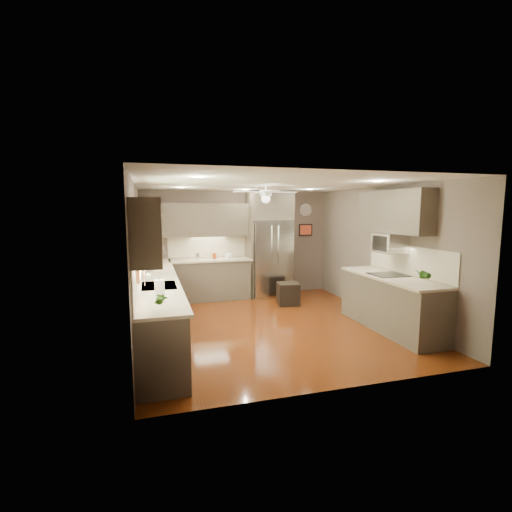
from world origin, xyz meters
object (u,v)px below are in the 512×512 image
microwave (390,243)px  bowl (229,257)px  soap_bottle (148,276)px  refrigerator (270,247)px  canister_c (208,255)px  canister_b (198,256)px  potted_plant_left (161,299)px  paper_towel (160,291)px  canister_d (214,256)px  stool (288,294)px  potted_plant_right (421,274)px

microwave → bowl: bearing=129.7°
soap_bottle → refrigerator: refrigerator is taller
soap_bottle → microwave: microwave is taller
canister_c → soap_bottle: (-1.32, -2.40, -0.01)m
canister_c → microwave: microwave is taller
canister_b → potted_plant_left: potted_plant_left is taller
canister_c → paper_towel: 3.96m
canister_d → refrigerator: refrigerator is taller
stool → microwave: bearing=-56.4°
canister_c → bowl: size_ratio=0.97×
stool → soap_bottle: bearing=-154.1°
soap_bottle → stool: (2.91, 1.42, -0.79)m
microwave → stool: microwave is taller
canister_c → stool: canister_c is taller
canister_c → potted_plant_left: potted_plant_left is taller
canister_c → potted_plant_left: size_ratio=0.71×
refrigerator → paper_towel: bearing=-125.6°
potted_plant_right → potted_plant_left: bearing=-173.3°
paper_towel → soap_bottle: bearing=95.7°
soap_bottle → potted_plant_right: 4.23m
bowl → refrigerator: bearing=-3.5°
canister_b → microwave: bearing=-42.7°
potted_plant_right → microwave: (0.10, 0.95, 0.39)m
canister_b → canister_c: 0.24m
canister_c → canister_d: bearing=-6.2°
paper_towel → canister_b: bearing=76.0°
canister_b → bowl: bearing=-2.4°
canister_d → microwave: bearing=-46.4°
potted_plant_right → refrigerator: bearing=108.4°
canister_c → potted_plant_left: 4.36m
canister_b → paper_towel: 3.90m
potted_plant_left → microwave: microwave is taller
soap_bottle → bowl: size_ratio=0.86×
canister_d → paper_towel: 3.99m
soap_bottle → potted_plant_right: size_ratio=0.56×
canister_c → refrigerator: bearing=-3.3°
potted_plant_right → bowl: size_ratio=1.52×
bowl → potted_plant_left: bearing=-111.8°
canister_d → paper_towel: (-1.32, -3.77, 0.08)m
potted_plant_right → stool: (-1.10, 2.76, -0.85)m
stool → paper_towel: 4.03m
potted_plant_right → bowl: (-2.20, 3.72, -0.13)m
soap_bottle → potted_plant_left: potted_plant_left is taller
soap_bottle → paper_towel: bearing=-84.3°
potted_plant_right → canister_d: bearing=124.3°
bowl → refrigerator: 1.00m
microwave → paper_towel: size_ratio=1.83×
canister_b → paper_towel: paper_towel is taller
bowl → stool: bearing=-41.0°
refrigerator → potted_plant_right: bearing=-71.6°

